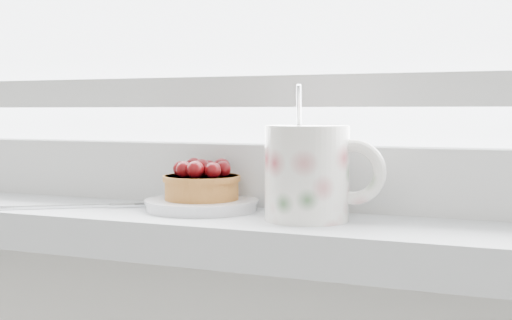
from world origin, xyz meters
The scene contains 4 objects.
saucer centered at (-0.03, 1.90, 0.95)m, with size 0.12×0.12×0.01m, color white.
raspberry_tart centered at (-0.03, 1.90, 0.97)m, with size 0.08×0.08×0.04m.
floral_mug centered at (0.10, 1.88, 0.99)m, with size 0.13×0.09×0.13m.
fork centered at (-0.17, 1.86, 0.94)m, with size 0.16×0.11×0.00m.
Camera 1 is at (0.33, 1.22, 1.05)m, focal length 50.00 mm.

